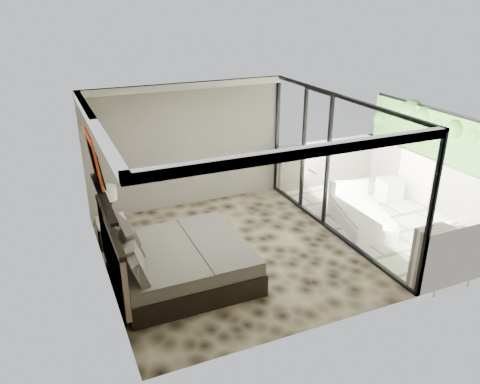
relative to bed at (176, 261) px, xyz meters
name	(u,v)px	position (x,y,z in m)	size (l,w,h in m)	color
floor	(231,253)	(1.19, 0.47, -0.37)	(5.00, 5.00, 0.00)	black
ceiling	(229,107)	(1.19, 0.47, 2.42)	(4.50, 5.00, 0.02)	silver
back_wall	(187,146)	(1.19, 2.96, 1.03)	(4.50, 0.02, 2.80)	gray
left_wall	(101,205)	(-1.05, 0.47, 1.03)	(0.02, 5.00, 2.80)	gray
glass_wall	(336,167)	(3.44, 0.47, 1.03)	(0.08, 5.00, 2.80)	white
terrace_slab	(388,220)	(4.94, 0.47, -0.43)	(3.00, 5.00, 0.12)	silver
parapet_far	(440,185)	(6.29, 0.47, 0.18)	(0.30, 5.00, 1.10)	beige
foliage_hedge	(448,138)	(6.29, 0.47, 1.28)	(0.36, 4.60, 1.10)	#397023
picture_ledge	(103,197)	(-0.99, 0.57, 1.13)	(0.12, 2.20, 0.05)	black
bed	(176,261)	(0.00, 0.00, 0.00)	(2.27, 2.19, 1.26)	black
nightstand	(112,231)	(-0.78, 1.71, -0.09)	(0.56, 0.56, 0.56)	black
table_lamp	(108,199)	(-0.79, 1.76, 0.58)	(0.36, 0.36, 0.67)	black
abstract_canvas	(94,159)	(-1.01, 1.13, 1.61)	(0.04, 0.90, 0.90)	#9F1E0D
framed_print	(99,169)	(-0.95, 1.00, 1.46)	(0.03, 0.50, 0.60)	black
ottoman	(389,189)	(5.64, 1.32, -0.12)	(0.48, 0.48, 0.48)	silver
lounger	(360,215)	(4.16, 0.49, -0.15)	(1.29, 1.91, 0.68)	white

